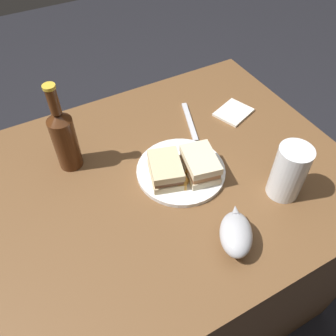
{
  "coord_description": "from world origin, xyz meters",
  "views": [
    {
      "loc": [
        0.26,
        0.55,
        1.44
      ],
      "look_at": [
        -0.04,
        0.01,
        0.76
      ],
      "focal_mm": 37.19,
      "sensor_mm": 36.0,
      "label": 1
    }
  ],
  "objects_px": {
    "sandwich_half_right": "(200,164)",
    "pint_glass": "(288,175)",
    "sandwich_half_left": "(166,170)",
    "cider_bottle": "(64,137)",
    "fork": "(190,121)",
    "plate": "(181,171)",
    "napkin": "(234,112)",
    "gravy_boat": "(236,234)"
  },
  "relations": [
    {
      "from": "sandwich_half_right",
      "to": "pint_glass",
      "type": "height_order",
      "value": "pint_glass"
    },
    {
      "from": "sandwich_half_left",
      "to": "pint_glass",
      "type": "distance_m",
      "value": 0.31
    },
    {
      "from": "cider_bottle",
      "to": "fork",
      "type": "relative_size",
      "value": 1.44
    },
    {
      "from": "sandwich_half_left",
      "to": "sandwich_half_right",
      "type": "height_order",
      "value": "sandwich_half_right"
    },
    {
      "from": "pint_glass",
      "to": "sandwich_half_right",
      "type": "bearing_deg",
      "value": -43.35
    },
    {
      "from": "plate",
      "to": "sandwich_half_left",
      "type": "relative_size",
      "value": 1.89
    },
    {
      "from": "pint_glass",
      "to": "napkin",
      "type": "height_order",
      "value": "pint_glass"
    },
    {
      "from": "sandwich_half_right",
      "to": "napkin",
      "type": "bearing_deg",
      "value": -144.23
    },
    {
      "from": "plate",
      "to": "fork",
      "type": "xyz_separation_m",
      "value": [
        -0.13,
        -0.17,
        -0.0
      ]
    },
    {
      "from": "gravy_boat",
      "to": "sandwich_half_left",
      "type": "bearing_deg",
      "value": -78.96
    },
    {
      "from": "sandwich_half_left",
      "to": "pint_glass",
      "type": "bearing_deg",
      "value": 144.36
    },
    {
      "from": "plate",
      "to": "sandwich_half_right",
      "type": "distance_m",
      "value": 0.06
    },
    {
      "from": "sandwich_half_right",
      "to": "cider_bottle",
      "type": "distance_m",
      "value": 0.36
    },
    {
      "from": "sandwich_half_right",
      "to": "sandwich_half_left",
      "type": "bearing_deg",
      "value": -17.12
    },
    {
      "from": "fork",
      "to": "gravy_boat",
      "type": "bearing_deg",
      "value": 1.51
    },
    {
      "from": "pint_glass",
      "to": "cider_bottle",
      "type": "height_order",
      "value": "cider_bottle"
    },
    {
      "from": "gravy_boat",
      "to": "pint_glass",
      "type": "bearing_deg",
      "value": -162.06
    },
    {
      "from": "gravy_boat",
      "to": "cider_bottle",
      "type": "distance_m",
      "value": 0.49
    },
    {
      "from": "plate",
      "to": "sandwich_half_left",
      "type": "distance_m",
      "value": 0.06
    },
    {
      "from": "fork",
      "to": "cider_bottle",
      "type": "bearing_deg",
      "value": -71.76
    },
    {
      "from": "plate",
      "to": "gravy_boat",
      "type": "relative_size",
      "value": 1.75
    },
    {
      "from": "cider_bottle",
      "to": "gravy_boat",
      "type": "bearing_deg",
      "value": 120.57
    },
    {
      "from": "cider_bottle",
      "to": "sandwich_half_left",
      "type": "bearing_deg",
      "value": 138.41
    },
    {
      "from": "fork",
      "to": "sandwich_half_left",
      "type": "bearing_deg",
      "value": -26.81
    },
    {
      "from": "gravy_boat",
      "to": "napkin",
      "type": "relative_size",
      "value": 1.26
    },
    {
      "from": "pint_glass",
      "to": "fork",
      "type": "distance_m",
      "value": 0.36
    },
    {
      "from": "napkin",
      "to": "sandwich_half_left",
      "type": "bearing_deg",
      "value": 23.81
    },
    {
      "from": "gravy_boat",
      "to": "fork",
      "type": "height_order",
      "value": "gravy_boat"
    },
    {
      "from": "sandwich_half_left",
      "to": "fork",
      "type": "distance_m",
      "value": 0.25
    },
    {
      "from": "cider_bottle",
      "to": "napkin",
      "type": "xyz_separation_m",
      "value": [
        -0.53,
        0.04,
        -0.1
      ]
    },
    {
      "from": "fork",
      "to": "plate",
      "type": "bearing_deg",
      "value": -18.4
    },
    {
      "from": "plate",
      "to": "napkin",
      "type": "relative_size",
      "value": 2.2
    },
    {
      "from": "pint_glass",
      "to": "fork",
      "type": "relative_size",
      "value": 0.84
    },
    {
      "from": "cider_bottle",
      "to": "sandwich_half_right",
      "type": "bearing_deg",
      "value": 144.59
    },
    {
      "from": "cider_bottle",
      "to": "napkin",
      "type": "height_order",
      "value": "cider_bottle"
    },
    {
      "from": "sandwich_half_right",
      "to": "gravy_boat",
      "type": "bearing_deg",
      "value": 79.18
    },
    {
      "from": "gravy_boat",
      "to": "fork",
      "type": "bearing_deg",
      "value": -107.55
    },
    {
      "from": "plate",
      "to": "napkin",
      "type": "bearing_deg",
      "value": -153.36
    },
    {
      "from": "plate",
      "to": "sandwich_half_right",
      "type": "bearing_deg",
      "value": 139.54
    },
    {
      "from": "napkin",
      "to": "cider_bottle",
      "type": "bearing_deg",
      "value": -3.82
    },
    {
      "from": "sandwich_half_right",
      "to": "cider_bottle",
      "type": "xyz_separation_m",
      "value": [
        0.29,
        -0.21,
        0.06
      ]
    },
    {
      "from": "pint_glass",
      "to": "cider_bottle",
      "type": "xyz_separation_m",
      "value": [
        0.45,
        -0.36,
        0.03
      ]
    }
  ]
}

